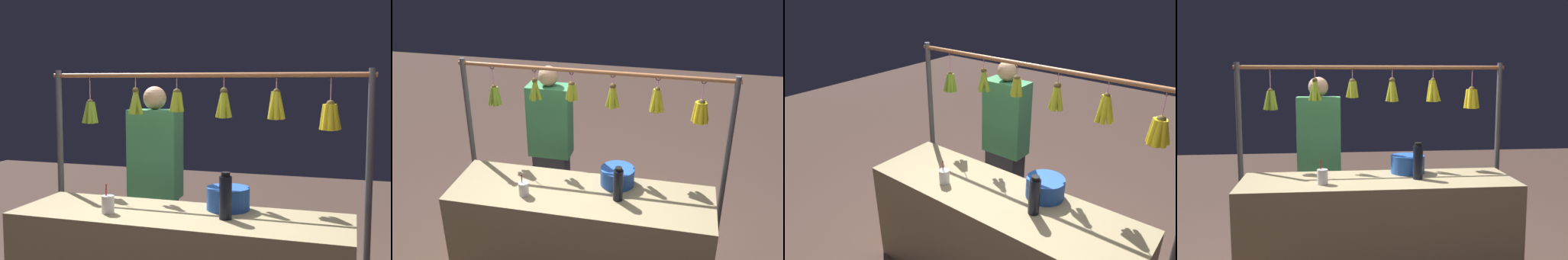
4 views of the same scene
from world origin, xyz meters
The scene contains 6 objects.
market_counter centered at (0.00, 0.00, 0.43)m, with size 2.04×0.62×0.86m, color tan.
display_rack centered at (-0.07, -0.43, 1.27)m, with size 2.24×0.15×1.74m.
water_bottle centered at (-0.30, 0.03, 1.00)m, with size 0.07×0.07×0.28m.
blue_bucket centered at (-0.26, -0.19, 0.94)m, with size 0.27×0.27×0.14m, color blue.
drink_cup centered at (0.41, 0.12, 0.92)m, with size 0.08×0.08×0.18m.
vendor_person centered at (0.45, -0.74, 0.80)m, with size 0.39×0.21×1.62m.
Camera 2 is at (-0.69, 2.88, 2.81)m, focal length 41.86 mm.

